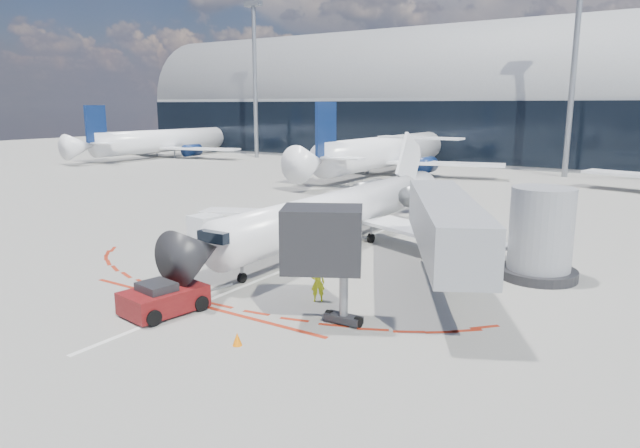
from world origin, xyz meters
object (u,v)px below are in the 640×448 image
Objects in this scene: pushback_tug at (164,299)px; uld_container at (205,231)px; regional_jet at (342,209)px; ramp_worker at (318,283)px.

uld_container reaches higher than pushback_tug.
regional_jet reaches higher than ramp_worker.
regional_jet is 8.92m from uld_container.
regional_jet is 11.63× the size of uld_container.
pushback_tug is at bearing -90.37° from regional_jet.
regional_jet is at bearing -105.43° from ramp_worker.
regional_jet is 4.90× the size of pushback_tug.
regional_jet reaches higher than uld_container.
uld_container is (-6.96, -5.43, -1.29)m from regional_jet.
pushback_tug is 11.88m from uld_container.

